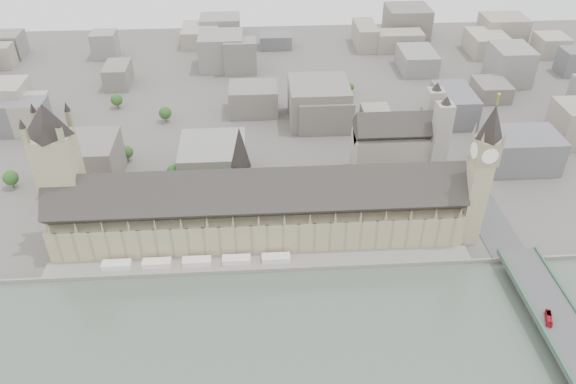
{
  "coord_description": "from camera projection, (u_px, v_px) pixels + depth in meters",
  "views": [
    {
      "loc": [
        0.71,
        -274.42,
        242.82
      ],
      "look_at": [
        19.96,
        29.0,
        29.8
      ],
      "focal_mm": 35.0,
      "sensor_mm": 36.0,
      "label": 1
    }
  ],
  "objects": [
    {
      "name": "ground",
      "position": [
        260.0,
        256.0,
        363.59
      ],
      "size": [
        900.0,
        900.0,
        0.0
      ],
      "primitive_type": "plane",
      "color": "#595651",
      "rests_on": "ground"
    },
    {
      "name": "embankment_wall",
      "position": [
        261.0,
        270.0,
        350.47
      ],
      "size": [
        600.0,
        1.5,
        3.0
      ],
      "primitive_type": "cube",
      "color": "gray",
      "rests_on": "ground"
    },
    {
      "name": "river_terrace",
      "position": [
        260.0,
        263.0,
        356.89
      ],
      "size": [
        270.0,
        15.0,
        2.0
      ],
      "primitive_type": "cube",
      "color": "gray",
      "rests_on": "ground"
    },
    {
      "name": "terrace_tents",
      "position": [
        197.0,
        262.0,
        353.5
      ],
      "size": [
        118.0,
        7.0,
        4.0
      ],
      "color": "white",
      "rests_on": "river_terrace"
    },
    {
      "name": "palace_of_westminster",
      "position": [
        258.0,
        210.0,
        366.67
      ],
      "size": [
        265.0,
        40.73,
        55.44
      ],
      "color": "tan",
      "rests_on": "ground"
    },
    {
      "name": "elizabeth_tower",
      "position": [
        482.0,
        167.0,
        343.96
      ],
      "size": [
        17.0,
        17.0,
        107.5
      ],
      "color": "tan",
      "rests_on": "ground"
    },
    {
      "name": "victoria_tower",
      "position": [
        60.0,
        170.0,
        346.84
      ],
      "size": [
        30.0,
        30.0,
        100.0
      ],
      "color": "tan",
      "rests_on": "ground"
    },
    {
      "name": "central_tower",
      "position": [
        241.0,
        160.0,
        351.09
      ],
      "size": [
        13.0,
        13.0,
        48.0
      ],
      "color": "gray",
      "rests_on": "ground"
    },
    {
      "name": "westminster_bridge",
      "position": [
        569.0,
        346.0,
        297.54
      ],
      "size": [
        25.0,
        325.0,
        10.25
      ],
      "primitive_type": "cube",
      "color": "#474749",
      "rests_on": "ground"
    },
    {
      "name": "westminster_abbey",
      "position": [
        400.0,
        144.0,
        432.6
      ],
      "size": [
        68.0,
        36.0,
        64.0
      ],
      "color": "gray",
      "rests_on": "ground"
    },
    {
      "name": "city_skyline_inland",
      "position": [
        254.0,
        76.0,
        552.94
      ],
      "size": [
        720.0,
        360.0,
        38.0
      ],
      "primitive_type": null,
      "color": "gray",
      "rests_on": "ground"
    },
    {
      "name": "park_trees",
      "position": [
        244.0,
        194.0,
        407.81
      ],
      "size": [
        110.0,
        30.0,
        15.0
      ],
      "primitive_type": null,
      "color": "#1F4C1B",
      "rests_on": "ground"
    },
    {
      "name": "red_bus_north",
      "position": [
        549.0,
        318.0,
        304.65
      ],
      "size": [
        6.3,
        11.75,
        3.2
      ],
      "primitive_type": "imported",
      "rotation": [
        0.0,
        0.0,
        -0.33
      ],
      "color": "red",
      "rests_on": "westminster_bridge"
    }
  ]
}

